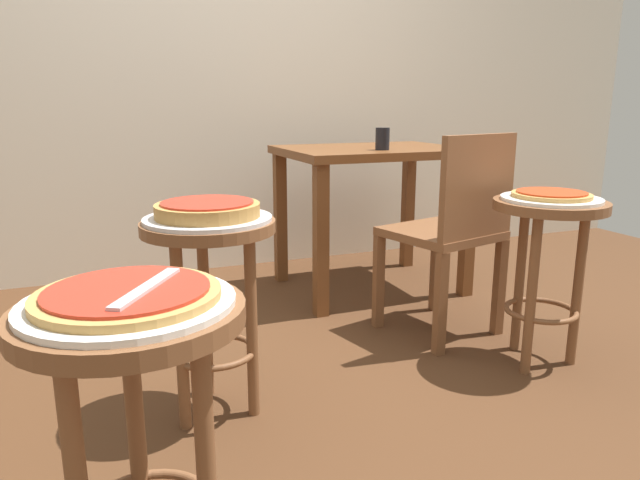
{
  "coord_description": "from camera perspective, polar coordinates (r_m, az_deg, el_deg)",
  "views": [
    {
      "loc": [
        -0.7,
        -1.73,
        0.96
      ],
      "look_at": [
        -0.07,
        -0.16,
        0.56
      ],
      "focal_mm": 32.35,
      "sensor_mm": 36.0,
      "label": 1
    }
  ],
  "objects": [
    {
      "name": "pizza_leftside",
      "position": [
        1.74,
        -11.06,
        2.99
      ],
      "size": [
        0.31,
        0.31,
        0.05
      ],
      "color": "#B78442",
      "rests_on": "serving_plate_leftside"
    },
    {
      "name": "serving_plate_leftside",
      "position": [
        1.74,
        -11.02,
        2.08
      ],
      "size": [
        0.38,
        0.38,
        0.01
      ],
      "primitive_type": "cylinder",
      "color": "silver",
      "rests_on": "stool_leftside"
    },
    {
      "name": "dining_table",
      "position": [
        2.99,
        5.1,
        6.68
      ],
      "size": [
        0.9,
        0.7,
        0.75
      ],
      "color": "brown",
      "rests_on": "ground_plane"
    },
    {
      "name": "serving_plate_middle",
      "position": [
        2.23,
        21.88,
        3.8
      ],
      "size": [
        0.35,
        0.35,
        0.01
      ],
      "primitive_type": "cylinder",
      "color": "white",
      "rests_on": "stool_middle"
    },
    {
      "name": "ground_plane",
      "position": [
        2.1,
        0.28,
        -13.93
      ],
      "size": [
        6.0,
        6.0,
        0.0
      ],
      "primitive_type": "plane",
      "color": "#4C2D19"
    },
    {
      "name": "pizza_foreground",
      "position": [
        1.04,
        -18.48,
        -5.08
      ],
      "size": [
        0.32,
        0.32,
        0.02
      ],
      "color": "tan",
      "rests_on": "serving_plate_foreground"
    },
    {
      "name": "serving_plate_foreground",
      "position": [
        1.05,
        -18.41,
        -5.91
      ],
      "size": [
        0.37,
        0.37,
        0.01
      ],
      "primitive_type": "cylinder",
      "color": "white",
      "rests_on": "stool_foreground"
    },
    {
      "name": "stool_leftside",
      "position": [
        1.78,
        -10.79,
        -3.03
      ],
      "size": [
        0.4,
        0.4,
        0.62
      ],
      "color": "brown",
      "rests_on": "ground_plane"
    },
    {
      "name": "wooden_chair",
      "position": [
        2.42,
        13.02,
        1.18
      ],
      "size": [
        0.49,
        0.49,
        0.85
      ],
      "color": "brown",
      "rests_on": "ground_plane"
    },
    {
      "name": "stool_middle",
      "position": [
        2.26,
        21.53,
        -0.24
      ],
      "size": [
        0.4,
        0.4,
        0.62
      ],
      "color": "brown",
      "rests_on": "ground_plane"
    },
    {
      "name": "pizza_server_knife",
      "position": [
        1.02,
        -16.79,
        -4.52
      ],
      "size": [
        0.14,
        0.2,
        0.01
      ],
      "primitive_type": "cube",
      "rotation": [
        0.0,
        0.0,
        1.01
      ],
      "color": "silver",
      "rests_on": "pizza_foreground"
    },
    {
      "name": "pizza_middle",
      "position": [
        2.23,
        21.92,
        4.2
      ],
      "size": [
        0.28,
        0.28,
        0.02
      ],
      "color": "tan",
      "rests_on": "serving_plate_middle"
    },
    {
      "name": "back_wall",
      "position": [
        3.49,
        -10.7,
        21.99
      ],
      "size": [
        6.0,
        0.1,
        3.0
      ],
      "primitive_type": "cube",
      "color": "silver",
      "rests_on": "ground_plane"
    },
    {
      "name": "cup_near_edge",
      "position": [
        2.82,
        6.2,
        9.92
      ],
      "size": [
        0.07,
        0.07,
        0.11
      ],
      "primitive_type": "cylinder",
      "color": "black",
      "rests_on": "dining_table"
    },
    {
      "name": "stool_foreground",
      "position": [
        1.11,
        -17.79,
        -13.8
      ],
      "size": [
        0.4,
        0.4,
        0.62
      ],
      "color": "brown",
      "rests_on": "ground_plane"
    }
  ]
}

